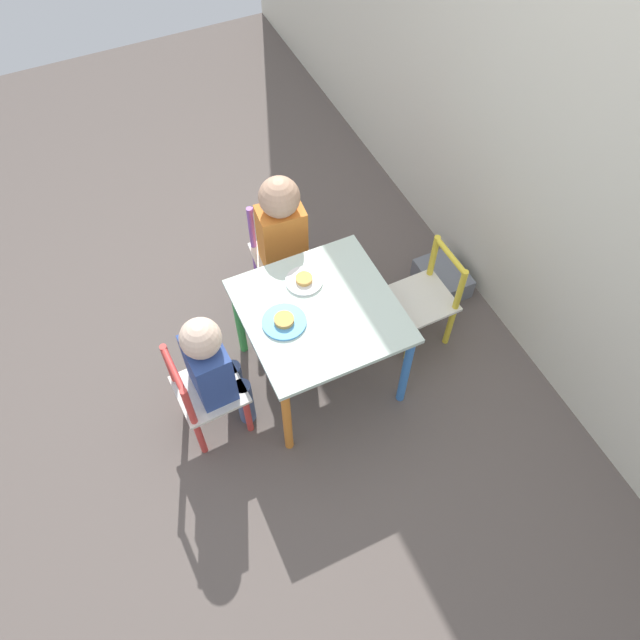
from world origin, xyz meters
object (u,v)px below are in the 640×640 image
at_px(child_front, 213,366).
at_px(plate_left, 304,280).
at_px(chair_red, 205,394).
at_px(child_left, 283,233).
at_px(kids_table, 320,320).
at_px(chair_purple, 281,255).
at_px(storage_bin, 442,278).
at_px(plate_front, 284,321).
at_px(chair_yellow, 426,299).

height_order(child_front, plate_left, child_front).
height_order(chair_red, child_left, child_left).
height_order(kids_table, child_left, child_left).
bearing_deg(chair_purple, storage_bin, -19.21).
relative_size(child_left, plate_front, 4.30).
bearing_deg(child_left, plate_front, -107.72).
height_order(child_left, storage_bin, child_left).
distance_m(kids_table, plate_front, 0.17).
bearing_deg(kids_table, storage_bin, 104.96).
bearing_deg(storage_bin, child_front, -79.43).
xyz_separation_m(child_front, storage_bin, (-0.23, 1.23, -0.36)).
relative_size(chair_yellow, plate_front, 2.96).
height_order(chair_purple, plate_left, plate_left).
bearing_deg(child_front, chair_yellow, -91.05).
distance_m(chair_yellow, plate_front, 0.72).
xyz_separation_m(kids_table, child_left, (-0.46, 0.04, 0.04)).
bearing_deg(chair_red, plate_left, -74.01).
bearing_deg(kids_table, child_front, -86.98).
relative_size(chair_purple, plate_front, 2.96).
distance_m(kids_table, child_front, 0.46).
bearing_deg(child_front, chair_purple, -45.55).
relative_size(child_front, plate_left, 4.58).
bearing_deg(plate_front, child_left, 157.83).
distance_m(child_front, storage_bin, 1.30).
height_order(child_front, plate_front, child_front).
height_order(chair_red, chair_purple, same).
distance_m(plate_left, storage_bin, 0.89).
xyz_separation_m(chair_red, plate_left, (-0.18, 0.52, 0.25)).
relative_size(kids_table, chair_purple, 1.17).
bearing_deg(plate_front, chair_red, -85.74).
bearing_deg(chair_purple, child_left, -90.00).
distance_m(kids_table, chair_yellow, 0.55).
relative_size(kids_table, plate_left, 3.95).
distance_m(chair_yellow, child_left, 0.70).
bearing_deg(plate_front, plate_left, 135.00).
bearing_deg(kids_table, plate_front, -90.00).
bearing_deg(chair_yellow, storage_bin, 127.87).
xyz_separation_m(kids_table, chair_red, (0.03, -0.52, -0.17)).
height_order(child_front, storage_bin, child_front).
height_order(plate_front, plate_left, same).
xyz_separation_m(kids_table, plate_front, (-0.00, -0.15, 0.08)).
bearing_deg(storage_bin, child_left, -109.50).
height_order(chair_yellow, plate_front, plate_front).
height_order(child_front, child_left, child_left).
bearing_deg(chair_purple, chair_red, -131.27).
bearing_deg(storage_bin, chair_red, -79.78).
relative_size(kids_table, plate_front, 3.47).
bearing_deg(kids_table, child_left, 175.56).
height_order(kids_table, storage_bin, kids_table).
height_order(child_left, plate_left, child_left).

